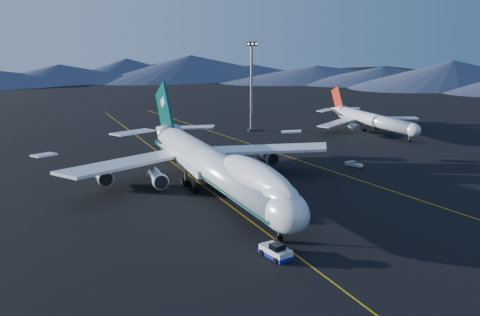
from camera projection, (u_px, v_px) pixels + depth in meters
name	position (u px, v px, depth m)	size (l,w,h in m)	color
ground	(214.00, 194.00, 105.71)	(500.00, 500.00, 0.00)	black
taxiway_line_main	(214.00, 194.00, 105.71)	(0.25, 220.00, 0.01)	#C69A0B
taxiway_line_side	(316.00, 166.00, 126.67)	(0.25, 200.00, 0.01)	#C69A0B
boeing_747	(214.00, 166.00, 104.32)	(59.62, 72.43, 19.37)	silver
pushback_tug	(276.00, 252.00, 76.96)	(3.64, 5.52, 2.25)	silver
second_jet	(371.00, 120.00, 166.58)	(38.28, 43.25, 12.31)	silver
service_van	(354.00, 164.00, 125.92)	(2.09, 4.53, 1.26)	white
floodlight_mast	(251.00, 86.00, 165.38)	(3.40, 2.55, 27.49)	black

